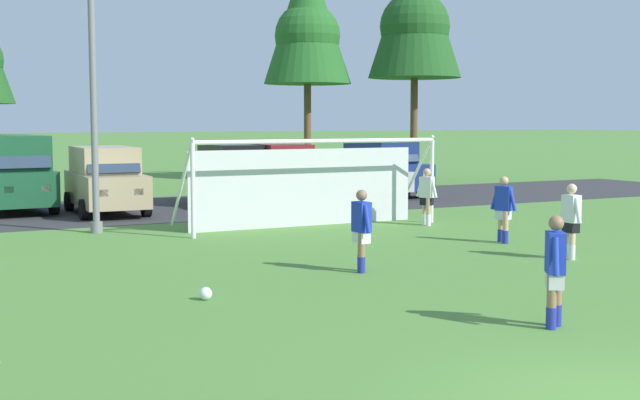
# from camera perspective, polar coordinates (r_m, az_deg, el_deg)

# --- Properties ---
(ground_plane) EXTENTS (400.00, 400.00, 0.00)m
(ground_plane) POSITION_cam_1_polar(r_m,az_deg,el_deg) (22.43, -8.98, -2.38)
(ground_plane) COLOR #518438
(parking_lot_strip) EXTENTS (52.00, 8.40, 0.01)m
(parking_lot_strip) POSITION_cam_1_polar(r_m,az_deg,el_deg) (29.12, -13.29, -0.68)
(parking_lot_strip) COLOR #333335
(parking_lot_strip) RESTS_ON ground
(soccer_ball) EXTENTS (0.22, 0.22, 0.22)m
(soccer_ball) POSITION_cam_1_polar(r_m,az_deg,el_deg) (14.37, -7.71, -6.26)
(soccer_ball) COLOR white
(soccer_ball) RESTS_ON ground
(soccer_goal) EXTENTS (7.44, 1.95, 2.57)m
(soccer_goal) POSITION_cam_1_polar(r_m,az_deg,el_deg) (23.86, -0.80, 1.27)
(soccer_goal) COLOR white
(soccer_goal) RESTS_ON ground
(player_striker_near) EXTENTS (0.53, 0.62, 1.64)m
(player_striker_near) POSITION_cam_1_polar(r_m,az_deg,el_deg) (12.70, 15.54, -4.67)
(player_striker_near) COLOR #936B4C
(player_striker_near) RESTS_ON ground
(player_midfield_center) EXTENTS (0.27, 0.74, 1.64)m
(player_midfield_center) POSITION_cam_1_polar(r_m,az_deg,el_deg) (16.76, 2.81, -2.08)
(player_midfield_center) COLOR #936B4C
(player_midfield_center) RESTS_ON ground
(player_defender_far) EXTENTS (0.38, 0.73, 1.64)m
(player_defender_far) POSITION_cam_1_polar(r_m,az_deg,el_deg) (21.22, 12.25, -0.63)
(player_defender_far) COLOR tan
(player_defender_far) RESTS_ON ground
(player_winger_left) EXTENTS (0.26, 0.73, 1.64)m
(player_winger_left) POSITION_cam_1_polar(r_m,az_deg,el_deg) (19.10, 16.54, -1.38)
(player_winger_left) COLOR beige
(player_winger_left) RESTS_ON ground
(player_winger_right) EXTENTS (0.38, 0.73, 1.64)m
(player_winger_right) POSITION_cam_1_polar(r_m,az_deg,el_deg) (24.43, 7.20, 0.22)
(player_winger_right) COLOR tan
(player_winger_right) RESTS_ON ground
(parked_car_slot_center_left) EXTENTS (2.41, 4.91, 2.52)m
(parked_car_slot_center_left) POSITION_cam_1_polar(r_m,az_deg,el_deg) (29.66, -20.05, 1.84)
(parked_car_slot_center_left) COLOR #194C2D
(parked_car_slot_center_left) RESTS_ON ground
(parked_car_slot_center) EXTENTS (2.25, 4.66, 2.16)m
(parked_car_slot_center) POSITION_cam_1_polar(r_m,az_deg,el_deg) (28.09, -14.24, 1.36)
(parked_car_slot_center) COLOR tan
(parked_car_slot_center) RESTS_ON ground
(parked_car_slot_center_right) EXTENTS (2.29, 4.68, 2.16)m
(parked_car_slot_center_right) POSITION_cam_1_polar(r_m,az_deg,el_deg) (30.07, -5.75, 1.75)
(parked_car_slot_center_right) COLOR black
(parked_car_slot_center_right) RESTS_ON ground
(parked_car_slot_right) EXTENTS (2.41, 4.74, 2.16)m
(parked_car_slot_right) POSITION_cam_1_polar(r_m,az_deg,el_deg) (30.34, -3.08, 1.80)
(parked_car_slot_right) COLOR maroon
(parked_car_slot_right) RESTS_ON ground
(parked_car_slot_far_right) EXTENTS (2.16, 4.26, 1.72)m
(parked_car_slot_far_right) POSITION_cam_1_polar(r_m,az_deg,el_deg) (33.36, 3.17, 1.71)
(parked_car_slot_far_right) COLOR #B2B2BC
(parked_car_slot_far_right) RESTS_ON ground
(parked_car_slot_end) EXTENTS (2.16, 4.61, 2.16)m
(parked_car_slot_end) POSITION_cam_1_polar(r_m,az_deg,el_deg) (34.16, 4.21, 2.19)
(parked_car_slot_end) COLOR navy
(parked_car_slot_end) RESTS_ON ground
(tree_mid_right) EXTENTS (4.34, 4.34, 11.57)m
(tree_mid_right) POSITION_cam_1_polar(r_m,az_deg,el_deg) (42.67, -0.85, 12.03)
(tree_mid_right) COLOR brown
(tree_mid_right) RESTS_ON ground
(tree_right_edge) EXTENTS (4.59, 4.59, 12.25)m
(tree_right_edge) POSITION_cam_1_polar(r_m,az_deg,el_deg) (42.78, 6.42, 12.63)
(tree_right_edge) COLOR brown
(tree_right_edge) RESTS_ON ground
(street_lamp) EXTENTS (2.00, 0.32, 8.06)m
(street_lamp) POSITION_cam_1_polar(r_m,az_deg,el_deg) (23.35, -14.64, 8.07)
(street_lamp) COLOR slate
(street_lamp) RESTS_ON ground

